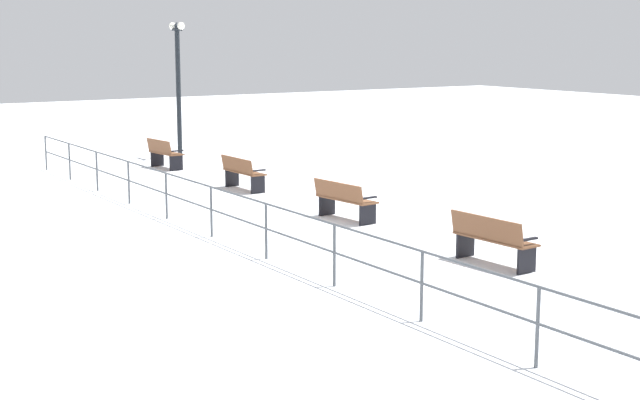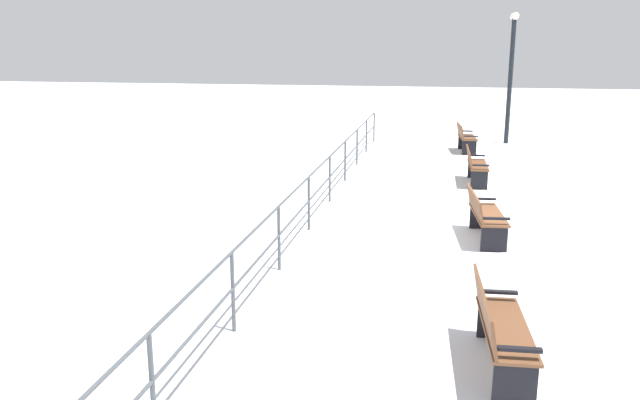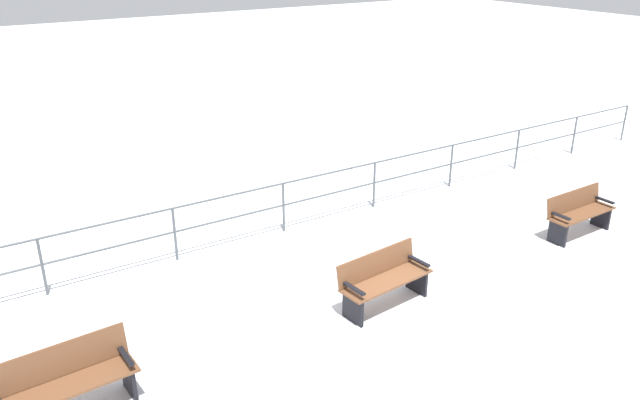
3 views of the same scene
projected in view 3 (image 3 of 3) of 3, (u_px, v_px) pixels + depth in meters
name	position (u px, v px, depth m)	size (l,w,h in m)	color
ground_plane	(384.00, 305.00, 10.07)	(80.00, 80.00, 0.00)	white
bench_second	(65.00, 382.00, 7.59)	(0.62, 1.70, 0.91)	brown
bench_third	(383.00, 279.00, 9.91)	(0.70, 1.64, 0.87)	brown
bench_fourth	(579.00, 212.00, 12.27)	(0.53, 1.59, 0.87)	brown
waterfront_railing	(283.00, 198.00, 12.31)	(0.05, 22.51, 1.04)	#4C5156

